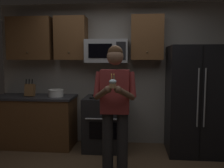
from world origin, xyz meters
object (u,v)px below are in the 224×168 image
(person, at_px, (115,103))
(cupcake, at_px, (113,83))
(refrigerator, at_px, (195,100))
(microwave, at_px, (107,51))
(oven_range, at_px, (106,123))
(bowl_large_white, at_px, (56,93))
(knife_block, at_px, (30,90))

(person, height_order, cupcake, person)
(cupcake, bearing_deg, refrigerator, 44.16)
(microwave, height_order, cupcake, microwave)
(person, bearing_deg, cupcake, -90.00)
(cupcake, bearing_deg, oven_range, 100.34)
(cupcake, bearing_deg, bowl_large_white, 131.84)
(knife_block, distance_m, person, 1.84)
(bowl_large_white, xyz_separation_m, person, (1.13, -0.93, 0.01))
(knife_block, height_order, cupcake, cupcake)
(oven_range, relative_size, person, 0.53)
(knife_block, xyz_separation_m, person, (1.60, -0.91, -0.04))
(bowl_large_white, height_order, person, person)
(bowl_large_white, distance_m, person, 1.47)
(knife_block, relative_size, bowl_large_white, 1.17)
(oven_range, distance_m, microwave, 1.26)
(refrigerator, bearing_deg, knife_block, 179.80)
(oven_range, xyz_separation_m, bowl_large_white, (-0.90, -0.01, 0.53))
(bowl_large_white, bearing_deg, refrigerator, -0.75)
(microwave, height_order, knife_block, microwave)
(cupcake, bearing_deg, knife_block, 142.13)
(oven_range, height_order, cupcake, cupcake)
(person, xyz_separation_m, cupcake, (-0.00, -0.33, 0.30))
(bowl_large_white, bearing_deg, oven_range, 0.49)
(refrigerator, relative_size, person, 1.02)
(person, bearing_deg, bowl_large_white, 140.44)
(knife_block, bearing_deg, person, -29.75)
(microwave, relative_size, refrigerator, 0.41)
(bowl_large_white, relative_size, person, 0.16)
(microwave, xyz_separation_m, person, (0.23, -1.06, -0.72))
(refrigerator, relative_size, knife_block, 5.63)
(refrigerator, distance_m, cupcake, 1.81)
(oven_range, xyz_separation_m, person, (0.23, -0.94, 0.53))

